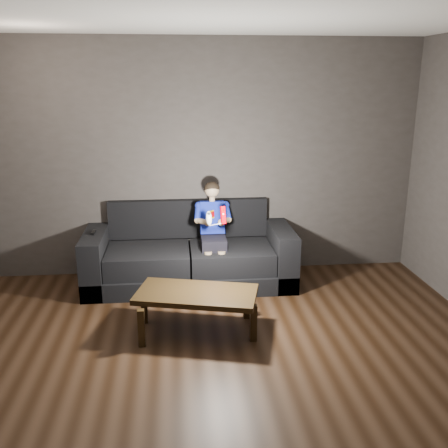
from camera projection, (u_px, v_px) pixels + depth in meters
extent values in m
plane|color=black|center=(224.00, 392.00, 3.72)|extent=(5.00, 5.00, 0.00)
cube|color=#3A3633|center=(203.00, 160.00, 5.73)|extent=(5.00, 0.04, 2.70)
cube|color=black|center=(190.00, 274.00, 5.71)|extent=(2.31, 1.00, 0.20)
cube|color=black|center=(148.00, 260.00, 5.50)|extent=(0.90, 0.70, 0.24)
cube|color=black|center=(231.00, 257.00, 5.59)|extent=(0.90, 0.70, 0.24)
cube|color=black|center=(188.00, 217.00, 5.91)|extent=(1.85, 0.23, 0.45)
cube|color=black|center=(96.00, 259.00, 5.55)|extent=(0.23, 1.00, 0.63)
cube|color=black|center=(280.00, 253.00, 5.74)|extent=(0.23, 1.00, 0.63)
cube|color=black|center=(214.00, 243.00, 5.50)|extent=(0.27, 0.34, 0.13)
cube|color=navy|center=(212.00, 217.00, 5.61)|extent=(0.27, 0.19, 0.38)
cube|color=#D69E01|center=(213.00, 214.00, 5.52)|extent=(0.08, 0.08, 0.09)
cube|color=#B70005|center=(213.00, 214.00, 5.51)|extent=(0.05, 0.05, 0.06)
cylinder|color=tan|center=(212.00, 199.00, 5.55)|extent=(0.06, 0.06, 0.05)
sphere|color=tan|center=(212.00, 190.00, 5.52)|extent=(0.16, 0.16, 0.16)
ellipsoid|color=black|center=(212.00, 188.00, 5.52)|extent=(0.17, 0.17, 0.15)
cylinder|color=navy|center=(197.00, 213.00, 5.51)|extent=(0.07, 0.20, 0.17)
cylinder|color=navy|center=(228.00, 212.00, 5.55)|extent=(0.07, 0.20, 0.17)
cylinder|color=tan|center=(203.00, 220.00, 5.39)|extent=(0.13, 0.21, 0.09)
cylinder|color=tan|center=(225.00, 219.00, 5.42)|extent=(0.13, 0.21, 0.09)
sphere|color=tan|center=(208.00, 223.00, 5.32)|extent=(0.08, 0.08, 0.08)
sphere|color=tan|center=(221.00, 222.00, 5.33)|extent=(0.08, 0.08, 0.08)
cylinder|color=tan|center=(208.00, 266.00, 5.38)|extent=(0.08, 0.08, 0.31)
cylinder|color=tan|center=(222.00, 265.00, 5.39)|extent=(0.08, 0.08, 0.31)
cube|color=red|center=(223.00, 215.00, 5.11)|extent=(0.06, 0.08, 0.18)
cube|color=maroon|center=(223.00, 211.00, 5.07)|extent=(0.03, 0.02, 0.03)
cylinder|color=white|center=(223.00, 217.00, 5.09)|extent=(0.02, 0.01, 0.02)
ellipsoid|color=white|center=(209.00, 218.00, 5.11)|extent=(0.08, 0.10, 0.16)
cylinder|color=black|center=(209.00, 214.00, 5.06)|extent=(0.03, 0.01, 0.03)
cube|color=black|center=(93.00, 232.00, 5.41)|extent=(0.04, 0.14, 0.03)
cube|color=black|center=(94.00, 230.00, 5.44)|extent=(0.02, 0.02, 0.00)
cube|color=black|center=(197.00, 294.00, 4.51)|extent=(1.18, 0.79, 0.05)
cube|color=black|center=(141.00, 328.00, 4.31)|extent=(0.06, 0.06, 0.34)
cube|color=black|center=(253.00, 323.00, 4.41)|extent=(0.06, 0.06, 0.34)
cube|color=black|center=(144.00, 306.00, 4.73)|extent=(0.06, 0.06, 0.34)
cube|color=black|center=(246.00, 301.00, 4.83)|extent=(0.06, 0.06, 0.34)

